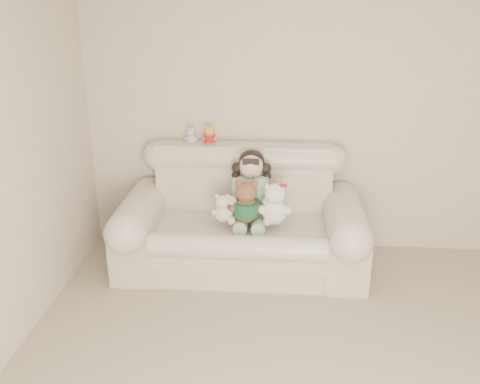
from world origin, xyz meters
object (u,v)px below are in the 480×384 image
(white_cat, at_px, (275,199))
(seated_child, at_px, (251,186))
(sofa, at_px, (241,214))
(cream_teddy, at_px, (222,206))
(brown_teddy, at_px, (246,198))

(white_cat, bearing_deg, seated_child, 143.99)
(sofa, height_order, cream_teddy, sofa)
(sofa, bearing_deg, seated_child, 44.32)
(white_cat, bearing_deg, brown_teddy, -170.88)
(sofa, height_order, white_cat, sofa)
(sofa, bearing_deg, cream_teddy, -135.94)
(seated_child, bearing_deg, brown_teddy, -89.05)
(brown_teddy, distance_m, white_cat, 0.23)
(sofa, distance_m, white_cat, 0.38)
(brown_teddy, relative_size, white_cat, 1.02)
(seated_child, bearing_deg, cream_teddy, -127.68)
(sofa, distance_m, brown_teddy, 0.25)
(seated_child, xyz_separation_m, brown_teddy, (-0.03, -0.21, -0.02))
(seated_child, height_order, white_cat, seated_child)
(seated_child, relative_size, white_cat, 1.49)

